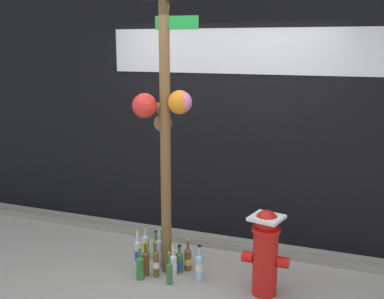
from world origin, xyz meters
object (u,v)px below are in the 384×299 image
object	(u,v)px
bottle_3	(173,264)
bottle_5	(170,272)
bottle_10	(180,262)
bottle_2	(199,266)
bottle_8	(146,246)
bottle_4	(138,254)
bottle_1	(140,267)
memorial_post	(165,95)
bottle_6	(146,262)
bottle_11	(160,252)
fire_hydrant	(266,251)
bottle_9	(156,248)
bottle_0	(156,263)
bottle_7	(188,259)

from	to	relation	value
bottle_3	bottle_5	xyz separation A→B (m)	(0.04, -0.18, 0.00)
bottle_5	bottle_10	xyz separation A→B (m)	(-0.01, 0.27, -0.01)
bottle_2	bottle_8	bearing A→B (deg)	158.51
bottle_2	bottle_4	size ratio (longest dim) A/B	0.88
bottle_1	bottle_5	bearing A→B (deg)	2.55
bottle_1	bottle_2	xyz separation A→B (m)	(0.55, 0.18, 0.02)
memorial_post	bottle_10	bearing A→B (deg)	17.23
bottle_3	bottle_6	bearing A→B (deg)	-159.37
bottle_1	bottle_11	bearing A→B (deg)	75.65
memorial_post	bottle_3	size ratio (longest dim) A/B	9.04
bottle_1	bottle_8	bearing A→B (deg)	109.79
bottle_1	bottle_3	size ratio (longest dim) A/B	1.02
bottle_2	bottle_10	bearing A→B (deg)	157.50
fire_hydrant	bottle_10	size ratio (longest dim) A/B	2.82
bottle_6	bottle_2	bearing A→B (deg)	8.40
bottle_1	bottle_3	world-z (taller)	bottle_1
bottle_9	bottle_10	size ratio (longest dim) A/B	1.10
bottle_8	memorial_post	bearing A→B (deg)	-31.76
bottle_2	memorial_post	bearing A→B (deg)	169.67
bottle_9	bottle_10	bearing A→B (deg)	-28.29
memorial_post	bottle_0	distance (m)	1.64
bottle_1	bottle_4	bearing A→B (deg)	122.03
bottle_6	bottle_8	distance (m)	0.40
bottle_1	bottle_7	xyz separation A→B (m)	(0.36, 0.35, -0.01)
bottle_8	bottle_9	size ratio (longest dim) A/B	1.06
bottle_0	bottle_11	distance (m)	0.21
bottle_0	bottle_11	world-z (taller)	bottle_11
memorial_post	bottle_4	size ratio (longest dim) A/B	7.19
fire_hydrant	bottle_4	size ratio (longest dim) A/B	1.94
bottle_0	bottle_11	xyz separation A→B (m)	(-0.05, 0.20, 0.02)
bottle_4	bottle_10	world-z (taller)	bottle_4
fire_hydrant	bottle_4	distance (m)	1.34
bottle_9	fire_hydrant	bearing A→B (deg)	-14.00
bottle_3	bottle_7	world-z (taller)	same
bottle_1	bottle_4	size ratio (longest dim) A/B	0.81
bottle_6	fire_hydrant	bearing A→B (deg)	2.97
bottle_3	fire_hydrant	bearing A→B (deg)	-2.13
bottle_6	bottle_1	bearing A→B (deg)	-95.99
bottle_5	bottle_0	bearing A→B (deg)	153.84
bottle_3	bottle_7	xyz separation A→B (m)	(0.10, 0.15, -0.00)
bottle_0	bottle_1	xyz separation A→B (m)	(-0.12, -0.10, -0.01)
bottle_4	bottle_6	size ratio (longest dim) A/B	1.18
bottle_2	bottle_6	xyz separation A→B (m)	(-0.54, -0.08, -0.01)
bottle_7	bottle_8	bearing A→B (deg)	168.25
bottle_2	bottle_8	distance (m)	0.77
bottle_8	bottle_11	size ratio (longest dim) A/B	0.81
bottle_4	bottle_7	distance (m)	0.51
bottle_10	bottle_11	xyz separation A→B (m)	(-0.22, 0.02, 0.06)
bottle_5	bottle_7	xyz separation A→B (m)	(0.05, 0.34, -0.00)
bottle_8	bottle_5	bearing A→B (deg)	-43.40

